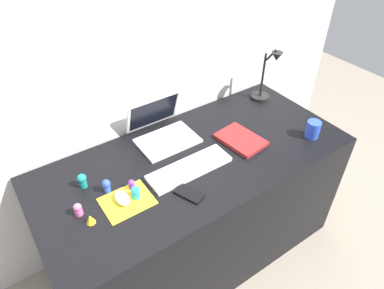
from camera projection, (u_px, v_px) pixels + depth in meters
ground_plane at (195, 246)px, 2.16m from camera, size 6.00×6.00×0.00m
back_wall at (154, 109)px, 1.90m from camera, size 2.77×0.05×1.62m
desk at (195, 207)px, 1.92m from camera, size 1.57×0.72×0.74m
laptop at (161, 128)px, 1.79m from camera, size 0.30×0.28×0.20m
keyboard at (190, 168)px, 1.62m from camera, size 0.41×0.13×0.02m
mousepad at (127, 201)px, 1.47m from camera, size 0.21×0.17×0.00m
mouse at (122, 198)px, 1.46m from camera, size 0.06×0.10×0.03m
cell_phone at (189, 194)px, 1.50m from camera, size 0.11×0.14×0.01m
desk_lamp at (267, 77)px, 2.00m from camera, size 0.11×0.17×0.34m
notebook_pad at (241, 140)px, 1.78m from camera, size 0.20×0.26×0.02m
coffee_mug at (313, 129)px, 1.79m from camera, size 0.07×0.07×0.09m
toy_figurine_yellow at (90, 219)px, 1.37m from camera, size 0.04×0.04×0.04m
toy_figurine_blue at (106, 186)px, 1.49m from camera, size 0.04×0.04×0.07m
toy_figurine_cyan at (136, 192)px, 1.46m from camera, size 0.04×0.04×0.07m
toy_figurine_teal at (82, 180)px, 1.51m from camera, size 0.04×0.04×0.07m
toy_figurine_purple at (132, 184)px, 1.51m from camera, size 0.03×0.03×0.05m
toy_figurine_pink at (78, 209)px, 1.40m from camera, size 0.03×0.03×0.06m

